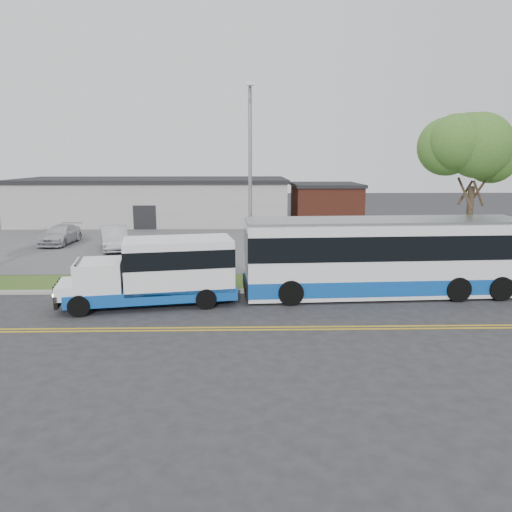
{
  "coord_description": "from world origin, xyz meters",
  "views": [
    {
      "loc": [
        2.7,
        -21.64,
        6.2
      ],
      "look_at": [
        3.26,
        1.88,
        1.6
      ],
      "focal_mm": 35.0,
      "sensor_mm": 36.0,
      "label": 1
    }
  ],
  "objects_px": {
    "transit_bus": "(383,257)",
    "parked_car_b": "(60,235)",
    "streetlight_near": "(250,179)",
    "tree_east": "(474,159)",
    "parked_car_a": "(114,238)",
    "shuttle_bus": "(161,270)"
  },
  "relations": [
    {
      "from": "streetlight_near",
      "to": "parked_car_b",
      "type": "distance_m",
      "value": 18.62
    },
    {
      "from": "streetlight_near",
      "to": "transit_bus",
      "type": "relative_size",
      "value": 0.74
    },
    {
      "from": "shuttle_bus",
      "to": "tree_east",
      "type": "bearing_deg",
      "value": 3.48
    },
    {
      "from": "transit_bus",
      "to": "shuttle_bus",
      "type": "bearing_deg",
      "value": -175.59
    },
    {
      "from": "tree_east",
      "to": "transit_bus",
      "type": "relative_size",
      "value": 0.65
    },
    {
      "from": "streetlight_near",
      "to": "parked_car_b",
      "type": "bearing_deg",
      "value": 139.14
    },
    {
      "from": "transit_bus",
      "to": "parked_car_b",
      "type": "xyz_separation_m",
      "value": [
        -19.74,
        13.96,
        -1.01
      ]
    },
    {
      "from": "tree_east",
      "to": "shuttle_bus",
      "type": "distance_m",
      "value": 16.01
    },
    {
      "from": "parked_car_a",
      "to": "parked_car_b",
      "type": "relative_size",
      "value": 1.05
    },
    {
      "from": "streetlight_near",
      "to": "transit_bus",
      "type": "height_order",
      "value": "streetlight_near"
    },
    {
      "from": "transit_bus",
      "to": "parked_car_b",
      "type": "height_order",
      "value": "transit_bus"
    },
    {
      "from": "tree_east",
      "to": "parked_car_a",
      "type": "bearing_deg",
      "value": 156.09
    },
    {
      "from": "streetlight_near",
      "to": "shuttle_bus",
      "type": "height_order",
      "value": "streetlight_near"
    },
    {
      "from": "tree_east",
      "to": "parked_car_a",
      "type": "height_order",
      "value": "tree_east"
    },
    {
      "from": "tree_east",
      "to": "transit_bus",
      "type": "bearing_deg",
      "value": -154.08
    },
    {
      "from": "parked_car_a",
      "to": "transit_bus",
      "type": "bearing_deg",
      "value": -55.15
    },
    {
      "from": "parked_car_a",
      "to": "parked_car_b",
      "type": "xyz_separation_m",
      "value": [
        -4.57,
        2.64,
        -0.13
      ]
    },
    {
      "from": "streetlight_near",
      "to": "parked_car_a",
      "type": "relative_size",
      "value": 1.96
    },
    {
      "from": "shuttle_bus",
      "to": "transit_bus",
      "type": "distance_m",
      "value": 10.0
    },
    {
      "from": "shuttle_bus",
      "to": "parked_car_b",
      "type": "relative_size",
      "value": 1.67
    },
    {
      "from": "shuttle_bus",
      "to": "parked_car_b",
      "type": "xyz_separation_m",
      "value": [
        -9.82,
        15.25,
        -0.75
      ]
    },
    {
      "from": "streetlight_near",
      "to": "tree_east",
      "type": "bearing_deg",
      "value": 1.42
    }
  ]
}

